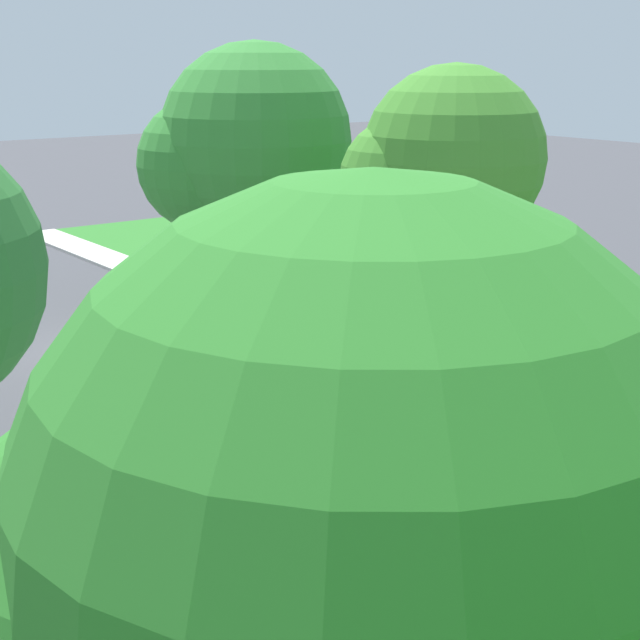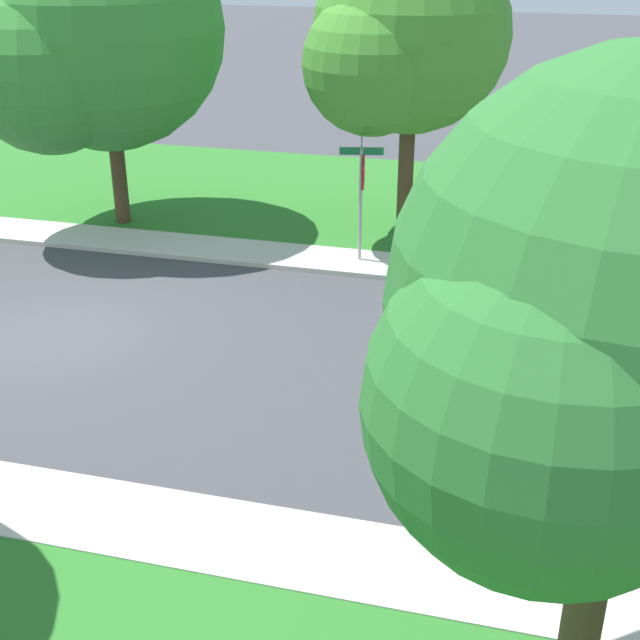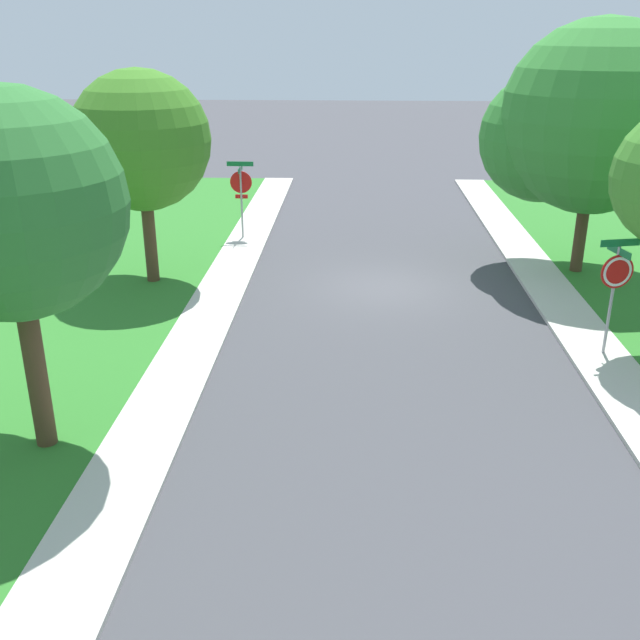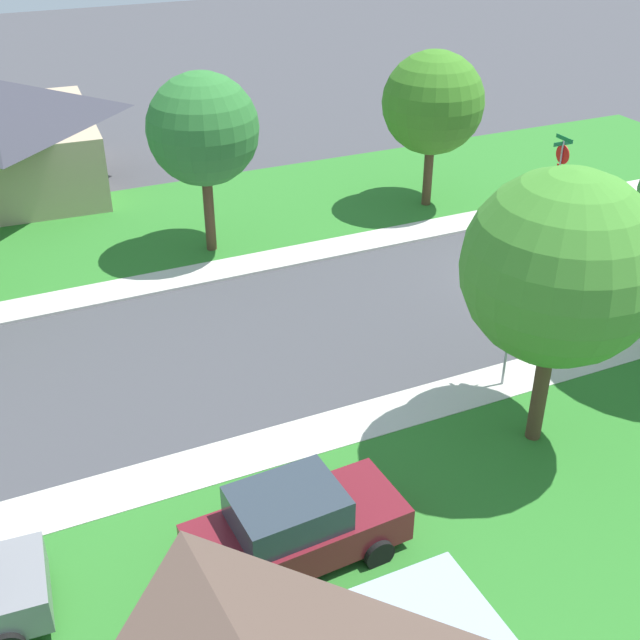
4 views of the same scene
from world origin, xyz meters
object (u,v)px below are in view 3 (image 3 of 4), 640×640
Objects in this scene: stop_sign_far_corner at (615,278)px; tree_corner_large at (582,123)px; stop_sign_near_corner at (241,187)px; tree_across_right at (1,211)px; tree_sidewalk_near at (135,145)px.

stop_sign_far_corner is 0.38× the size of tree_corner_large.
stop_sign_near_corner is 11.23m from tree_corner_large.
tree_across_right reaches higher than stop_sign_far_corner.
tree_corner_large is (-0.77, -6.43, 2.58)m from stop_sign_far_corner.
stop_sign_far_corner is 0.46× the size of tree_sidewalk_near.
stop_sign_far_corner is 12.41m from tree_across_right.
stop_sign_far_corner is at bearing 135.52° from stop_sign_near_corner.
stop_sign_far_corner is at bearing 83.18° from tree_corner_large.
tree_corner_large is at bearing -172.82° from tree_sidewalk_near.
tree_corner_large reaches higher than stop_sign_far_corner.
tree_across_right is (1.71, 13.78, 2.39)m from stop_sign_near_corner.
tree_across_right reaches higher than stop_sign_near_corner.
stop_sign_near_corner is 13.60m from stop_sign_far_corner.
tree_across_right is 16.21m from tree_corner_large.
stop_sign_near_corner is at bearing -44.48° from stop_sign_far_corner.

